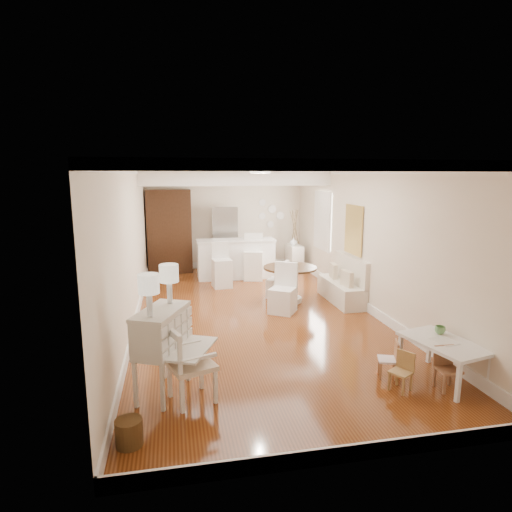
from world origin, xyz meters
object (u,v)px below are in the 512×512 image
object	(u,v)px
secretary_bureau	(162,352)
gustavian_armchair	(192,364)
kids_table	(443,361)
bar_stool_left	(222,265)
dining_table	(290,284)
kids_chair_c	(448,369)
fridge	(237,238)
slip_chair_near	(283,288)
breakfast_counter	(236,259)
pantry_cabinet	(169,231)
sideboard	(294,258)
kids_chair_b	(388,359)
bar_stool_right	(253,257)
wicker_basket	(129,432)
slip_chair_far	(278,279)
kids_chair_a	(401,372)

from	to	relation	value
secretary_bureau	gustavian_armchair	xyz separation A→B (m)	(0.34, -0.23, -0.08)
kids_table	bar_stool_left	world-z (taller)	bar_stool_left
secretary_bureau	dining_table	world-z (taller)	secretary_bureau
kids_chair_c	dining_table	bearing A→B (deg)	104.58
gustavian_armchair	kids_chair_c	size ratio (longest dim) A/B	1.67
gustavian_armchair	fridge	bearing A→B (deg)	-32.42
secretary_bureau	slip_chair_near	bearing A→B (deg)	75.41
breakfast_counter	pantry_cabinet	xyz separation A→B (m)	(-1.70, 1.08, 0.63)
dining_table	sideboard	distance (m)	3.11
kids_chair_c	breakfast_counter	world-z (taller)	breakfast_counter
kids_chair_b	fridge	xyz separation A→B (m)	(-0.94, 7.10, 0.64)
secretary_bureau	kids_chair_c	bearing A→B (deg)	14.42
slip_chair_near	bar_stool_right	bearing A→B (deg)	124.49
secretary_bureau	bar_stool_left	distance (m)	5.18
wicker_basket	fridge	size ratio (longest dim) A/B	0.15
pantry_cabinet	wicker_basket	bearing A→B (deg)	-93.06
wicker_basket	breakfast_counter	distance (m)	7.24
kids_table	bar_stool_right	distance (m)	6.17
secretary_bureau	kids_chair_b	size ratio (longest dim) A/B	2.11
dining_table	fridge	bearing A→B (deg)	99.83
fridge	secretary_bureau	bearing A→B (deg)	-106.03
kids_table	kids_chair_b	world-z (taller)	kids_table
kids_chair_b	slip_chair_near	size ratio (longest dim) A/B	0.53
secretary_bureau	kids_chair_c	xyz separation A→B (m)	(3.51, -0.60, -0.27)
kids_chair_b	secretary_bureau	bearing A→B (deg)	-72.05
secretary_bureau	gustavian_armchair	world-z (taller)	secretary_bureau
slip_chair_far	fridge	world-z (taller)	fridge
slip_chair_far	bar_stool_right	bearing A→B (deg)	-139.44
bar_stool_left	slip_chair_near	bearing A→B (deg)	-72.43
kids_chair_b	slip_chair_near	distance (m)	3.05
slip_chair_far	bar_stool_left	world-z (taller)	bar_stool_left
kids_chair_a	slip_chair_far	size ratio (longest dim) A/B	0.61
wicker_basket	slip_chair_near	xyz separation A→B (m)	(2.59, 3.82, 0.35)
kids_chair_c	dining_table	size ratio (longest dim) A/B	0.49
kids_chair_c	pantry_cabinet	distance (m)	8.37
kids_chair_c	sideboard	distance (m)	7.07
kids_table	breakfast_counter	world-z (taller)	breakfast_counter
kids_chair_b	pantry_cabinet	world-z (taller)	pantry_cabinet
dining_table	bar_stool_left	xyz separation A→B (m)	(-1.28, 1.51, 0.16)
kids_chair_a	fridge	world-z (taller)	fridge
kids_chair_c	bar_stool_left	xyz separation A→B (m)	(-2.19, 5.61, 0.27)
breakfast_counter	sideboard	size ratio (longest dim) A/B	2.65
kids_chair_c	dining_table	distance (m)	4.21
secretary_bureau	slip_chair_near	size ratio (longest dim) A/B	1.11
kids_chair_b	bar_stool_left	world-z (taller)	bar_stool_left
kids_table	bar_stool_right	bearing A→B (deg)	102.99
kids_chair_c	fridge	size ratio (longest dim) A/B	0.31
kids_chair_c	wicker_basket	bearing A→B (deg)	-172.04
gustavian_armchair	kids_chair_c	distance (m)	3.20
slip_chair_far	breakfast_counter	world-z (taller)	breakfast_counter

